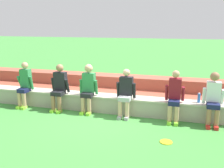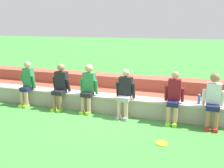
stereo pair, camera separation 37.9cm
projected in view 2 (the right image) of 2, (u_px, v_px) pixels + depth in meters
ground_plane at (102, 113)px, 7.21m from camera, size 80.00×80.00×0.00m
stone_seating_wall at (104, 102)px, 7.35m from camera, size 9.81×0.49×0.48m
brick_bleachers at (118, 90)px, 8.55m from camera, size 11.00×1.34×0.77m
person_far_left at (27, 83)px, 7.80m from camera, size 0.48×0.53×1.37m
person_left_of_center at (60, 85)px, 7.43m from camera, size 0.54×0.57×1.35m
person_center at (88, 87)px, 7.18m from camera, size 0.53×0.54×1.39m
person_right_of_center at (125, 92)px, 6.81m from camera, size 0.53×0.55×1.31m
person_far_right at (174, 96)px, 6.39m from camera, size 0.50×0.57×1.33m
person_rightmost_edge at (213, 99)px, 6.10m from camera, size 0.52×0.58×1.34m
water_bottle_near_left at (199, 99)px, 6.46m from camera, size 0.07×0.07×0.26m
water_bottle_near_right at (81, 89)px, 7.46m from camera, size 0.06×0.06×0.28m
frisbee at (162, 143)px, 5.37m from camera, size 0.27×0.27×0.02m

